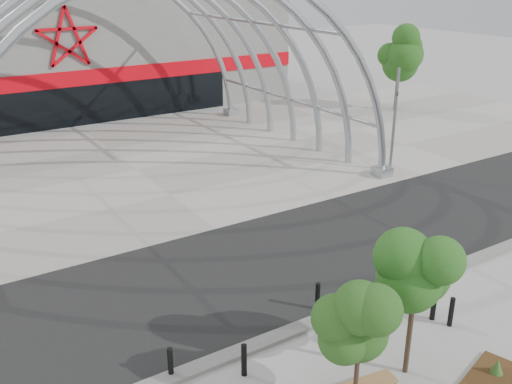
{
  "coord_description": "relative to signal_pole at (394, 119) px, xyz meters",
  "views": [
    {
      "loc": [
        -9.7,
        -11.25,
        9.71
      ],
      "look_at": [
        0.0,
        4.0,
        2.6
      ],
      "focal_mm": 40.0,
      "sensor_mm": 36.0,
      "label": 1
    }
  ],
  "objects": [
    {
      "name": "ground",
      "position": [
        -10.99,
        -8.42,
        -2.74
      ],
      "size": [
        140.0,
        140.0,
        0.0
      ],
      "primitive_type": "plane",
      "color": "#9B9C96",
      "rests_on": "ground"
    },
    {
      "name": "road",
      "position": [
        -10.99,
        -4.92,
        -2.73
      ],
      "size": [
        140.0,
        7.0,
        0.02
      ],
      "primitive_type": "cube",
      "color": "black",
      "rests_on": "ground"
    },
    {
      "name": "forecourt",
      "position": [
        -10.99,
        7.08,
        -2.72
      ],
      "size": [
        60.0,
        17.0,
        0.04
      ],
      "primitive_type": "cube",
      "color": "#9E998E",
      "rests_on": "ground"
    },
    {
      "name": "kerb",
      "position": [
        -10.99,
        -8.67,
        -2.68
      ],
      "size": [
        60.0,
        0.5,
        0.12
      ],
      "primitive_type": "cube",
      "color": "slate",
      "rests_on": "ground"
    },
    {
      "name": "arena_building",
      "position": [
        -10.99,
        25.03,
        1.25
      ],
      "size": [
        34.0,
        15.24,
        8.0
      ],
      "color": "slate",
      "rests_on": "ground"
    },
    {
      "name": "vault_canopy",
      "position": [
        -10.99,
        7.08,
        -2.72
      ],
      "size": [
        20.8,
        15.8,
        20.36
      ],
      "color": "#A0A5AA",
      "rests_on": "ground"
    },
    {
      "name": "signal_pole",
      "position": [
        0.0,
        0.0,
        0.0
      ],
      "size": [
        0.3,
        0.74,
        5.24
      ],
      "color": "gray",
      "rests_on": "ground"
    },
    {
      "name": "street_tree_0",
      "position": [
        -13.2,
        -12.11,
        -0.25
      ],
      "size": [
        1.52,
        1.52,
        3.46
      ],
      "color": "black",
      "rests_on": "ground"
    },
    {
      "name": "street_tree_1",
      "position": [
        -11.0,
        -11.61,
        0.14
      ],
      "size": [
        1.69,
        1.69,
        4.01
      ],
      "color": "#2F2318",
      "rests_on": "ground"
    },
    {
      "name": "bench_1",
      "position": [
        -10.81,
        -9.66,
        -2.53
      ],
      "size": [
        2.05,
        0.94,
        0.42
      ],
      "color": "black",
      "rests_on": "ground"
    },
    {
      "name": "bollard_0",
      "position": [
        -16.19,
        -8.57,
        -2.3
      ],
      "size": [
        0.14,
        0.14,
        0.87
      ],
      "primitive_type": "cylinder",
      "color": "black",
      "rests_on": "ground"
    },
    {
      "name": "bollard_1",
      "position": [
        -14.58,
        -9.5,
        -2.28
      ],
      "size": [
        0.15,
        0.15,
        0.92
      ],
      "primitive_type": "cylinder",
      "color": "black",
      "rests_on": "ground"
    },
    {
      "name": "bollard_2",
      "position": [
        -11.14,
        -8.12,
        -2.28
      ],
      "size": [
        0.15,
        0.15,
        0.91
      ],
      "primitive_type": "cylinder",
      "color": "black",
      "rests_on": "ground"
    },
    {
      "name": "bollard_3",
      "position": [
        -8.4,
        -10.86,
        -2.28
      ],
      "size": [
        0.15,
        0.15,
        0.92
      ],
      "primitive_type": "cylinder",
      "color": "black",
      "rests_on": "ground"
    },
    {
      "name": "bollard_4",
      "position": [
        -8.57,
        -10.36,
        -2.25
      ],
      "size": [
        0.16,
        0.16,
        0.98
      ],
      "primitive_type": "cylinder",
      "color": "black",
      "rests_on": "ground"
    },
    {
      "name": "bg_tree_1",
      "position": [
        10.01,
        9.58,
        1.51
      ],
      "size": [
        2.7,
        2.7,
        5.91
      ],
      "color": "#2E2114",
      "rests_on": "ground"
    }
  ]
}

